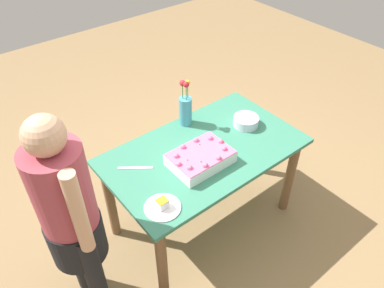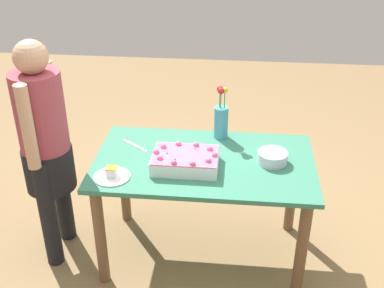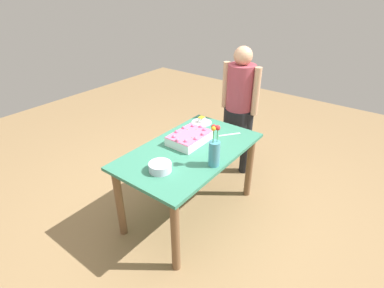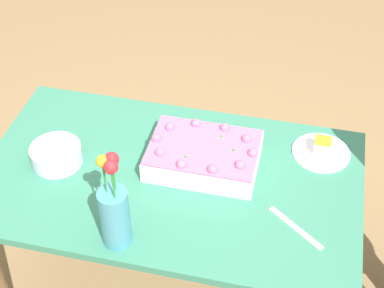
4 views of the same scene
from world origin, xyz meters
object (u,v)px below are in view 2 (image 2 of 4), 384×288
Objects in this scene: sheet_cake at (185,160)px; serving_plate_with_slice at (112,175)px; cake_knife at (135,145)px; flower_vase at (221,119)px; fruit_bowl at (272,157)px; person_standing at (45,141)px.

sheet_cake is 0.44m from serving_plate_with_slice.
cake_knife is at bearing 147.73° from sheet_cake.
cake_knife is 0.62× the size of flower_vase.
cake_knife is (0.06, 0.38, -0.01)m from serving_plate_with_slice.
flower_vase is (0.61, 0.56, 0.12)m from serving_plate_with_slice.
serving_plate_with_slice is at bearing -61.22° from cake_knife.
sheet_cake is 0.53m from fruit_bowl.
flower_vase is at bearing 19.16° from person_standing.
cake_knife is (-0.36, 0.23, -0.04)m from sheet_cake.
flower_vase is at bearing 55.10° from cake_knife.
flower_vase is 1.97× the size of fruit_bowl.
fruit_bowl reaches higher than serving_plate_with_slice.
fruit_bowl reaches higher than cake_knife.
serving_plate_with_slice is at bearing -164.24° from fruit_bowl.
flower_vase is (0.55, 0.18, 0.13)m from cake_knife.
flower_vase is 0.24× the size of person_standing.
fruit_bowl is (0.52, 0.11, -0.01)m from sheet_cake.
fruit_bowl is (0.33, -0.30, -0.10)m from flower_vase.
serving_plate_with_slice is at bearing -159.27° from sheet_cake.
sheet_cake is 1.09× the size of flower_vase.
flower_vase is 1.13m from person_standing.
sheet_cake is at bearing -115.50° from flower_vase.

